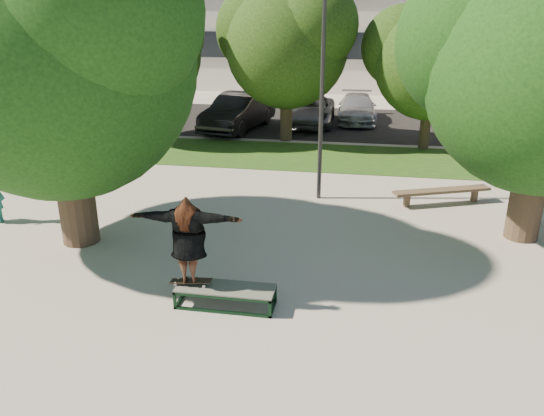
% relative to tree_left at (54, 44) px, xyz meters
% --- Properties ---
extents(ground, '(120.00, 120.00, 0.00)m').
position_rel_tree_left_xyz_m(ground, '(4.29, -1.09, -4.42)').
color(ground, '#A6A298').
rests_on(ground, ground).
extents(grass_strip, '(30.00, 4.00, 0.02)m').
position_rel_tree_left_xyz_m(grass_strip, '(5.29, 8.41, -4.41)').
color(grass_strip, '#164212').
rests_on(grass_strip, ground).
extents(asphalt_strip, '(40.00, 8.00, 0.01)m').
position_rel_tree_left_xyz_m(asphalt_strip, '(4.29, 14.91, -4.42)').
color(asphalt_strip, black).
rests_on(asphalt_strip, ground).
extents(tree_left, '(6.96, 5.95, 7.12)m').
position_rel_tree_left_xyz_m(tree_left, '(0.00, 0.00, 0.00)').
color(tree_left, '#38281E').
rests_on(tree_left, ground).
extents(bg_tree_left, '(5.28, 4.51, 5.77)m').
position_rel_tree_left_xyz_m(bg_tree_left, '(-2.28, 9.98, -0.69)').
color(bg_tree_left, '#38281E').
rests_on(bg_tree_left, ground).
extents(bg_tree_mid, '(5.76, 4.92, 6.24)m').
position_rel_tree_left_xyz_m(bg_tree_mid, '(3.22, 10.98, -0.41)').
color(bg_tree_mid, '#38281E').
rests_on(bg_tree_mid, ground).
extents(bg_tree_right, '(5.04, 4.31, 5.43)m').
position_rel_tree_left_xyz_m(bg_tree_right, '(8.73, 10.47, -0.93)').
color(bg_tree_right, '#38281E').
rests_on(bg_tree_right, ground).
extents(lamppost, '(0.25, 0.15, 6.11)m').
position_rel_tree_left_xyz_m(lamppost, '(5.29, 3.91, -1.27)').
color(lamppost, '#2D2D30').
rests_on(lamppost, ground).
extents(grind_box, '(1.80, 0.60, 0.38)m').
position_rel_tree_left_xyz_m(grind_box, '(4.16, -2.32, -4.23)').
color(grind_box, black).
rests_on(grind_box, ground).
extents(skater_rig, '(2.02, 0.62, 1.71)m').
position_rel_tree_left_xyz_m(skater_rig, '(3.51, -2.32, -3.15)').
color(skater_rig, white).
rests_on(skater_rig, grind_box).
extents(bench, '(2.75, 1.40, 0.43)m').
position_rel_tree_left_xyz_m(bench, '(8.70, 3.98, -4.06)').
color(bench, brown).
rests_on(bench, ground).
extents(car_silver_a, '(2.68, 4.93, 1.59)m').
position_rel_tree_left_xyz_m(car_silver_a, '(-4.16, 12.66, -3.63)').
color(car_silver_a, silver).
rests_on(car_silver_a, asphalt_strip).
extents(car_dark, '(2.66, 5.16, 1.62)m').
position_rel_tree_left_xyz_m(car_dark, '(0.87, 12.54, -3.61)').
color(car_dark, black).
rests_on(car_dark, asphalt_strip).
extents(car_grey, '(2.25, 4.73, 1.30)m').
position_rel_tree_left_xyz_m(car_grey, '(3.91, 14.25, -3.77)').
color(car_grey, slate).
rests_on(car_grey, asphalt_strip).
extents(car_silver_b, '(1.93, 4.44, 1.27)m').
position_rel_tree_left_xyz_m(car_silver_b, '(6.07, 15.41, -3.79)').
color(car_silver_b, '#BABABF').
rests_on(car_silver_b, asphalt_strip).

